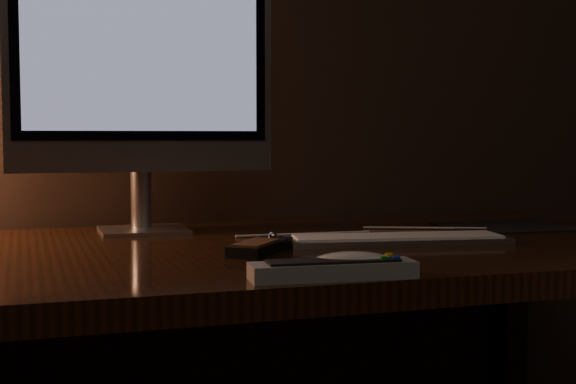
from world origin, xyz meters
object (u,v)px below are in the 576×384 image
object	(u,v)px
tv_remote	(333,269)
keyboard	(397,239)
desk	(229,313)
monitor	(142,69)
media_remote	(260,247)
mouse	(353,267)

from	to	relation	value
tv_remote	keyboard	bearing A→B (deg)	55.94
desk	monitor	size ratio (longest dim) A/B	3.04
monitor	tv_remote	bearing A→B (deg)	-74.19
desk	media_remote	bearing A→B (deg)	-85.65
monitor	mouse	size ratio (longest dim) A/B	4.52
desk	tv_remote	distance (m)	0.43
media_remote	tv_remote	xyz separation A→B (m)	(0.02, -0.25, 0.00)
desk	monitor	bearing A→B (deg)	125.52
mouse	tv_remote	xyz separation A→B (m)	(-0.03, -0.01, 0.00)
media_remote	desk	bearing A→B (deg)	43.66
desk	monitor	world-z (taller)	monitor
mouse	media_remote	bearing A→B (deg)	120.09
media_remote	tv_remote	size ratio (longest dim) A/B	0.67
keyboard	monitor	bearing A→B (deg)	152.51
mouse	tv_remote	distance (m)	0.04
mouse	tv_remote	size ratio (longest dim) A/B	0.53
desk	keyboard	world-z (taller)	keyboard
monitor	desk	bearing A→B (deg)	-54.06
desk	monitor	xyz separation A→B (m)	(-0.12, 0.17, 0.44)
mouse	desk	bearing A→B (deg)	116.32
keyboard	mouse	size ratio (longest dim) A/B	3.28
keyboard	tv_remote	distance (m)	0.37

